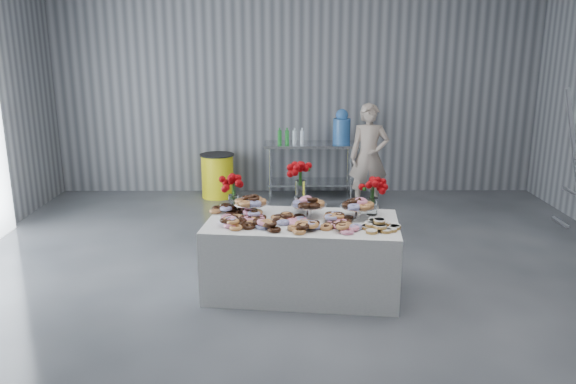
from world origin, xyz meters
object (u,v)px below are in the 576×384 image
at_px(display_table, 302,256).
at_px(prep_table, 310,160).
at_px(person, 369,157).
at_px(trash_barrel, 218,176).
at_px(water_jug, 342,128).

distance_m(display_table, prep_table, 3.67).
height_order(prep_table, person, person).
distance_m(prep_table, trash_barrel, 1.55).
relative_size(prep_table, person, 0.93).
bearing_deg(trash_barrel, person, -15.28).
relative_size(display_table, prep_table, 1.27).
xyz_separation_m(display_table, person, (1.10, 3.00, 0.43)).
xyz_separation_m(water_jug, trash_barrel, (-2.02, 0.00, -0.79)).
distance_m(person, trash_barrel, 2.51).
distance_m(display_table, water_jug, 3.80).
height_order(display_table, trash_barrel, display_table).
bearing_deg(prep_table, person, -37.13).
bearing_deg(water_jug, display_table, -101.44).
height_order(water_jug, person, person).
bearing_deg(person, display_table, -106.43).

